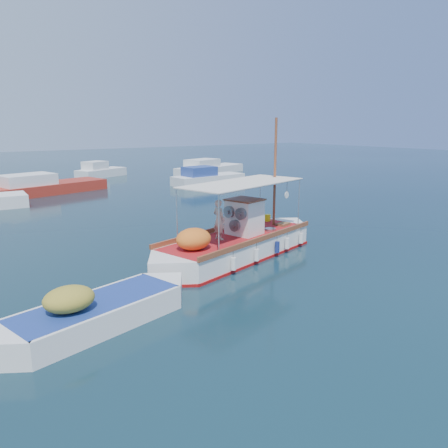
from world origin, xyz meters
TOP-DOWN VIEW (x-y plane):
  - ground at (0.00, 0.00)m, footprint 160.00×160.00m
  - fishing_caique at (-0.33, 0.24)m, footprint 8.96×4.11m
  - dinghy at (-7.07, -2.57)m, footprint 5.93×2.72m
  - bg_boat_n at (-2.67, 21.61)m, footprint 9.59×5.02m
  - bg_boat_ne at (10.61, 19.08)m, footprint 6.82×2.65m
  - bg_boat_e at (15.42, 26.08)m, footprint 9.12×5.13m
  - bg_boat_far_n at (4.89, 29.94)m, footprint 5.57×3.93m

SIDE VIEW (x-z plane):
  - ground at x=0.00m, z-range 0.00..0.00m
  - dinghy at x=-7.07m, z-range -0.43..1.06m
  - bg_boat_far_n at x=4.89m, z-range -0.41..1.39m
  - bg_boat_e at x=15.42m, z-range -0.41..1.39m
  - bg_boat_n at x=-2.67m, z-range -0.41..1.39m
  - bg_boat_ne at x=10.61m, z-range -0.41..1.39m
  - fishing_caique at x=-0.33m, z-range -2.33..3.32m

